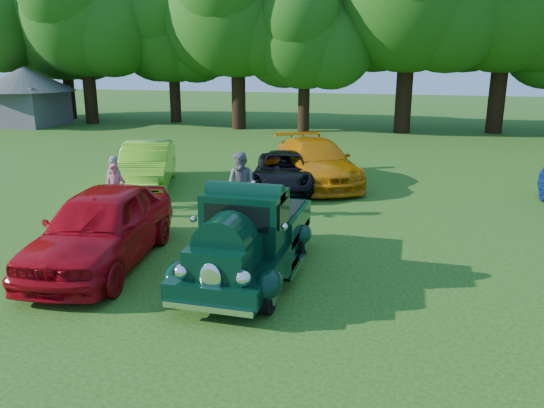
% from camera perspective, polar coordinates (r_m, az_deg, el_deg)
% --- Properties ---
extents(ground, '(120.00, 120.00, 0.00)m').
position_cam_1_polar(ground, '(11.16, -3.07, -8.02)').
color(ground, '#1D4710').
rests_on(ground, ground).
extents(hero_pickup, '(2.23, 4.79, 1.87)m').
position_cam_1_polar(hero_pickup, '(11.08, -2.50, -3.69)').
color(hero_pickup, black).
rests_on(hero_pickup, ground).
extents(red_convertible, '(2.73, 5.26, 1.71)m').
position_cam_1_polar(red_convertible, '(12.23, -17.87, -2.36)').
color(red_convertible, '#A70710').
rests_on(red_convertible, ground).
extents(back_car_lime, '(3.17, 4.96, 1.54)m').
position_cam_1_polar(back_car_lime, '(19.37, -13.28, 4.12)').
color(back_car_lime, '#60B518').
rests_on(back_car_lime, ground).
extents(back_car_black, '(2.91, 4.88, 1.27)m').
position_cam_1_polar(back_car_black, '(18.50, 1.31, 3.58)').
color(back_car_black, black).
rests_on(back_car_black, ground).
extents(back_car_orange, '(4.51, 5.85, 1.58)m').
position_cam_1_polar(back_car_orange, '(19.37, 4.72, 4.54)').
color(back_car_orange, '#C67007').
rests_on(back_car_orange, ground).
extents(spectator_pink, '(0.68, 0.58, 1.57)m').
position_cam_1_polar(spectator_pink, '(15.69, -16.46, 1.34)').
color(spectator_pink, '#C25063').
rests_on(spectator_pink, ground).
extents(spectator_grey, '(1.03, 0.87, 1.89)m').
position_cam_1_polar(spectator_grey, '(15.11, -3.28, 2.05)').
color(spectator_grey, slate).
rests_on(spectator_grey, ground).
extents(spectator_white, '(0.46, 0.98, 1.63)m').
position_cam_1_polar(spectator_white, '(16.60, -16.59, 2.20)').
color(spectator_white, beige).
rests_on(spectator_white, ground).
extents(gazebo, '(6.40, 6.40, 3.90)m').
position_cam_1_polar(gazebo, '(39.79, -24.93, 11.12)').
color(gazebo, '#4F4F54').
rests_on(gazebo, ground).
extents(tree_line, '(62.63, 10.96, 12.49)m').
position_cam_1_polar(tree_line, '(33.88, 10.96, 19.94)').
color(tree_line, black).
rests_on(tree_line, ground).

